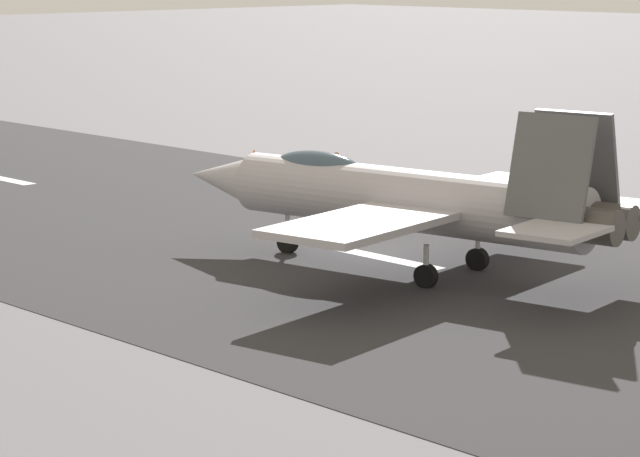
% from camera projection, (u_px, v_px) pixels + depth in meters
% --- Properties ---
extents(ground_plane, '(400.00, 400.00, 0.00)m').
position_uv_depth(ground_plane, '(363.00, 254.00, 49.65)').
color(ground_plane, slate).
extents(runway_strip, '(240.00, 26.00, 0.02)m').
position_uv_depth(runway_strip, '(363.00, 254.00, 49.64)').
color(runway_strip, '#2F2E30').
rests_on(runway_strip, ground).
extents(fighter_jet, '(18.02, 14.82, 5.71)m').
position_uv_depth(fighter_jet, '(402.00, 197.00, 46.53)').
color(fighter_jet, '#B0ABB0').
rests_on(fighter_jet, ground).
extents(crew_person, '(0.45, 0.63, 1.61)m').
position_uv_depth(crew_person, '(337.00, 169.00, 64.33)').
color(crew_person, '#1E2338').
rests_on(crew_person, ground).
extents(marker_cone_mid, '(0.44, 0.44, 0.55)m').
position_uv_depth(marker_cone_mid, '(542.00, 197.00, 59.85)').
color(marker_cone_mid, orange).
rests_on(marker_cone_mid, ground).
extents(marker_cone_far, '(0.44, 0.44, 0.55)m').
position_uv_depth(marker_cone_far, '(254.00, 154.00, 73.02)').
color(marker_cone_far, orange).
rests_on(marker_cone_far, ground).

